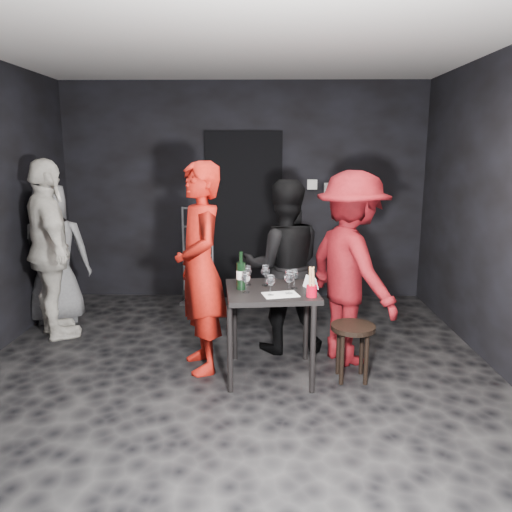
{
  "coord_description": "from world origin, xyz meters",
  "views": [
    {
      "loc": [
        0.25,
        -3.81,
        1.85
      ],
      "look_at": [
        0.19,
        0.25,
        1.0
      ],
      "focal_mm": 35.0,
      "sensor_mm": 36.0,
      "label": 1
    }
  ],
  "objects_px": {
    "tasting_table": "(271,300)",
    "bystander_cream": "(49,233)",
    "man_maroon": "(352,256)",
    "wine_bottle": "(241,275)",
    "woman_black": "(283,261)",
    "hand_truck": "(198,285)",
    "server_red": "(200,249)",
    "stool": "(353,336)",
    "breadstick_cup": "(312,282)",
    "bystander_grey": "(54,252)"
  },
  "relations": [
    {
      "from": "tasting_table",
      "to": "bystander_cream",
      "type": "height_order",
      "value": "bystander_cream"
    },
    {
      "from": "man_maroon",
      "to": "wine_bottle",
      "type": "height_order",
      "value": "man_maroon"
    },
    {
      "from": "woman_black",
      "to": "bystander_cream",
      "type": "bearing_deg",
      "value": -13.03
    },
    {
      "from": "hand_truck",
      "to": "server_red",
      "type": "height_order",
      "value": "server_red"
    },
    {
      "from": "hand_truck",
      "to": "man_maroon",
      "type": "distance_m",
      "value": 2.46
    },
    {
      "from": "stool",
      "to": "wine_bottle",
      "type": "distance_m",
      "value": 1.04
    },
    {
      "from": "hand_truck",
      "to": "wine_bottle",
      "type": "xyz_separation_m",
      "value": [
        0.63,
        -2.07,
        0.65
      ]
    },
    {
      "from": "bystander_cream",
      "to": "breadstick_cup",
      "type": "distance_m",
      "value": 2.71
    },
    {
      "from": "server_red",
      "to": "hand_truck",
      "type": "bearing_deg",
      "value": 168.02
    },
    {
      "from": "woman_black",
      "to": "wine_bottle",
      "type": "relative_size",
      "value": 5.5
    },
    {
      "from": "man_maroon",
      "to": "bystander_cream",
      "type": "height_order",
      "value": "bystander_cream"
    },
    {
      "from": "bystander_cream",
      "to": "bystander_grey",
      "type": "xyz_separation_m",
      "value": [
        -0.16,
        0.45,
        -0.28
      ]
    },
    {
      "from": "hand_truck",
      "to": "server_red",
      "type": "bearing_deg",
      "value": -67.74
    },
    {
      "from": "bystander_cream",
      "to": "bystander_grey",
      "type": "height_order",
      "value": "bystander_cream"
    },
    {
      "from": "server_red",
      "to": "bystander_cream",
      "type": "distance_m",
      "value": 1.74
    },
    {
      "from": "bystander_grey",
      "to": "wine_bottle",
      "type": "bearing_deg",
      "value": 130.89
    },
    {
      "from": "server_red",
      "to": "bystander_grey",
      "type": "bearing_deg",
      "value": -144.36
    },
    {
      "from": "tasting_table",
      "to": "bystander_cream",
      "type": "relative_size",
      "value": 0.35
    },
    {
      "from": "man_maroon",
      "to": "bystander_cream",
      "type": "bearing_deg",
      "value": 52.51
    },
    {
      "from": "tasting_table",
      "to": "breadstick_cup",
      "type": "relative_size",
      "value": 2.97
    },
    {
      "from": "woman_black",
      "to": "man_maroon",
      "type": "relative_size",
      "value": 0.9
    },
    {
      "from": "man_maroon",
      "to": "bystander_cream",
      "type": "relative_size",
      "value": 0.9
    },
    {
      "from": "hand_truck",
      "to": "bystander_cream",
      "type": "height_order",
      "value": "bystander_cream"
    },
    {
      "from": "man_maroon",
      "to": "breadstick_cup",
      "type": "relative_size",
      "value": 7.6
    },
    {
      "from": "stool",
      "to": "man_maroon",
      "type": "relative_size",
      "value": 0.24
    },
    {
      "from": "tasting_table",
      "to": "man_maroon",
      "type": "distance_m",
      "value": 0.83
    },
    {
      "from": "tasting_table",
      "to": "woman_black",
      "type": "distance_m",
      "value": 0.63
    },
    {
      "from": "woman_black",
      "to": "bystander_grey",
      "type": "height_order",
      "value": "woman_black"
    },
    {
      "from": "bystander_cream",
      "to": "wine_bottle",
      "type": "bearing_deg",
      "value": -149.42
    },
    {
      "from": "hand_truck",
      "to": "bystander_cream",
      "type": "xyz_separation_m",
      "value": [
        -1.3,
        -1.2,
        0.85
      ]
    },
    {
      "from": "man_maroon",
      "to": "server_red",
      "type": "bearing_deg",
      "value": 71.29
    },
    {
      "from": "man_maroon",
      "to": "wine_bottle",
      "type": "relative_size",
      "value": 6.12
    },
    {
      "from": "wine_bottle",
      "to": "breadstick_cup",
      "type": "relative_size",
      "value": 1.24
    },
    {
      "from": "woman_black",
      "to": "wine_bottle",
      "type": "distance_m",
      "value": 0.69
    },
    {
      "from": "woman_black",
      "to": "breadstick_cup",
      "type": "bearing_deg",
      "value": 97.67
    },
    {
      "from": "stool",
      "to": "server_red",
      "type": "height_order",
      "value": "server_red"
    },
    {
      "from": "server_red",
      "to": "tasting_table",
      "type": "bearing_deg",
      "value": 56.78
    },
    {
      "from": "server_red",
      "to": "man_maroon",
      "type": "distance_m",
      "value": 1.31
    },
    {
      "from": "stool",
      "to": "bystander_grey",
      "type": "relative_size",
      "value": 0.3
    },
    {
      "from": "woman_black",
      "to": "man_maroon",
      "type": "distance_m",
      "value": 0.65
    },
    {
      "from": "server_red",
      "to": "man_maroon",
      "type": "relative_size",
      "value": 1.1
    },
    {
      "from": "server_red",
      "to": "man_maroon",
      "type": "bearing_deg",
      "value": 77.86
    },
    {
      "from": "woman_black",
      "to": "bystander_grey",
      "type": "relative_size",
      "value": 1.1
    },
    {
      "from": "stool",
      "to": "man_maroon",
      "type": "height_order",
      "value": "man_maroon"
    },
    {
      "from": "stool",
      "to": "woman_black",
      "type": "bearing_deg",
      "value": 130.03
    },
    {
      "from": "woman_black",
      "to": "breadstick_cup",
      "type": "xyz_separation_m",
      "value": [
        0.19,
        -0.79,
        0.0
      ]
    },
    {
      "from": "bystander_cream",
      "to": "man_maroon",
      "type": "bearing_deg",
      "value": -135.72
    },
    {
      "from": "bystander_cream",
      "to": "wine_bottle",
      "type": "distance_m",
      "value": 2.13
    },
    {
      "from": "server_red",
      "to": "breadstick_cup",
      "type": "distance_m",
      "value": 0.99
    },
    {
      "from": "wine_bottle",
      "to": "man_maroon",
      "type": "bearing_deg",
      "value": 19.25
    }
  ]
}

